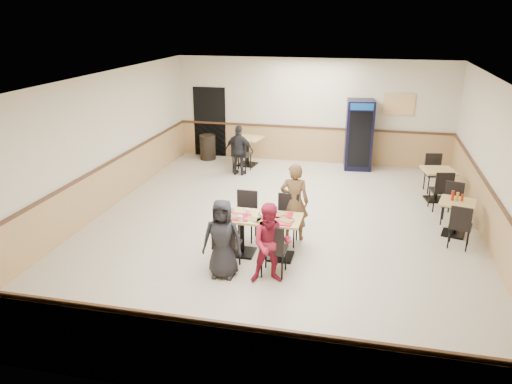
% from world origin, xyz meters
% --- Properties ---
extents(ground, '(10.00, 10.00, 0.00)m').
position_xyz_m(ground, '(0.00, 0.00, 0.00)').
color(ground, beige).
rests_on(ground, ground).
extents(room_shell, '(10.00, 10.00, 10.00)m').
position_xyz_m(room_shell, '(1.78, 2.55, 0.58)').
color(room_shell, silver).
rests_on(room_shell, ground).
extents(main_table, '(1.43, 0.72, 0.77)m').
position_xyz_m(main_table, '(-0.13, -1.33, 0.51)').
color(main_table, black).
rests_on(main_table, ground).
extents(main_chairs, '(1.28, 1.68, 0.97)m').
position_xyz_m(main_chairs, '(-0.18, -1.33, 0.48)').
color(main_chairs, black).
rests_on(main_chairs, ground).
extents(diner_woman_left, '(0.69, 0.48, 1.36)m').
position_xyz_m(diner_woman_left, '(-0.59, -2.19, 0.68)').
color(diner_woman_left, black).
rests_on(diner_woman_left, ground).
extents(diner_woman_right, '(0.77, 0.66, 1.36)m').
position_xyz_m(diner_woman_right, '(0.23, -2.20, 0.68)').
color(diner_woman_right, maroon).
rests_on(diner_woman_right, ground).
extents(diner_man_opposite, '(0.57, 0.38, 1.53)m').
position_xyz_m(diner_man_opposite, '(0.34, -0.46, 0.77)').
color(diner_man_opposite, brown).
rests_on(diner_man_opposite, ground).
extents(lone_diner, '(0.83, 0.41, 1.36)m').
position_xyz_m(lone_diner, '(-1.73, 3.27, 0.68)').
color(lone_diner, black).
rests_on(lone_diner, ground).
extents(tabletop_clutter, '(1.26, 0.62, 0.12)m').
position_xyz_m(tabletop_clutter, '(-0.12, -1.39, 0.79)').
color(tabletop_clutter, red).
rests_on(tabletop_clutter, main_table).
extents(side_table_near, '(0.80, 0.80, 0.71)m').
position_xyz_m(side_table_near, '(3.44, 0.41, 0.47)').
color(side_table_near, black).
rests_on(side_table_near, ground).
extents(side_table_near_chair_south, '(0.50, 0.50, 0.89)m').
position_xyz_m(side_table_near_chair_south, '(3.44, -0.15, 0.45)').
color(side_table_near_chair_south, black).
rests_on(side_table_near_chair_south, ground).
extents(side_table_near_chair_north, '(0.50, 0.50, 0.89)m').
position_xyz_m(side_table_near_chair_north, '(3.44, 0.98, 0.45)').
color(side_table_near_chair_north, black).
rests_on(side_table_near_chair_north, ground).
extents(side_table_far, '(0.83, 0.83, 0.75)m').
position_xyz_m(side_table_far, '(3.29, 2.37, 0.50)').
color(side_table_far, black).
rests_on(side_table_far, ground).
extents(side_table_far_chair_south, '(0.52, 0.52, 0.96)m').
position_xyz_m(side_table_far_chair_south, '(3.29, 1.77, 0.48)').
color(side_table_far_chair_south, black).
rests_on(side_table_far_chair_south, ground).
extents(side_table_far_chair_north, '(0.52, 0.52, 0.96)m').
position_xyz_m(side_table_far_chair_north, '(3.29, 2.98, 0.48)').
color(side_table_far_chair_north, black).
rests_on(side_table_far_chair_north, ground).
extents(condiment_caddy, '(0.23, 0.06, 0.20)m').
position_xyz_m(condiment_caddy, '(3.41, 0.46, 0.79)').
color(condiment_caddy, '#A3200B').
rests_on(condiment_caddy, side_table_near).
extents(back_table, '(0.87, 0.87, 0.82)m').
position_xyz_m(back_table, '(-1.73, 4.20, 0.55)').
color(back_table, black).
rests_on(back_table, ground).
extents(back_table_chair_lone, '(0.55, 0.55, 1.04)m').
position_xyz_m(back_table_chair_lone, '(-1.73, 3.54, 0.52)').
color(back_table_chair_lone, black).
rests_on(back_table_chair_lone, ground).
extents(pepsi_cooler, '(0.80, 0.81, 1.95)m').
position_xyz_m(pepsi_cooler, '(1.39, 4.59, 0.97)').
color(pepsi_cooler, black).
rests_on(pepsi_cooler, ground).
extents(trash_bin, '(0.47, 0.47, 0.74)m').
position_xyz_m(trash_bin, '(-3.05, 4.55, 0.37)').
color(trash_bin, black).
rests_on(trash_bin, ground).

